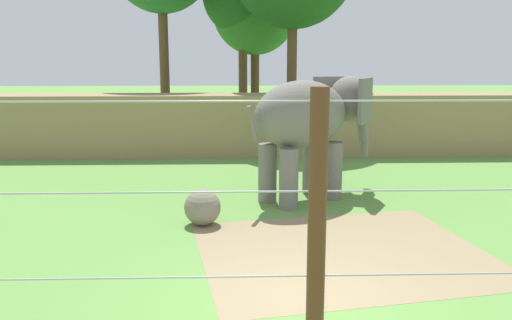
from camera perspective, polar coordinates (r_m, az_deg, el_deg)
name	(u,v)px	position (r m, az deg, el deg)	size (l,w,h in m)	color
ground_plane	(300,300)	(8.69, 4.79, -14.85)	(120.00, 120.00, 0.00)	#609342
dirt_patch	(342,251)	(10.75, 9.26, -9.70)	(5.54, 4.65, 0.01)	#937F5B
embankment_wall	(264,124)	(20.60, 0.83, 3.86)	(36.00, 1.80, 2.34)	#997F56
elephant	(311,119)	(14.09, 5.95, 4.40)	(3.88, 3.33, 3.25)	slate
enrichment_ball	(202,207)	(12.13, -5.79, -5.09)	(0.83, 0.83, 0.83)	gray
cable_fence	(326,256)	(5.64, 7.60, -10.20)	(8.95, 0.19, 3.52)	brown
tree_left_of_centre	(255,10)	(27.69, -0.12, 15.85)	(4.31, 4.31, 8.34)	brown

